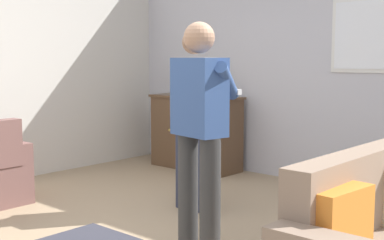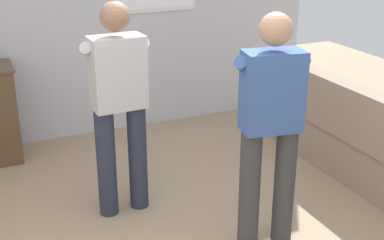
{
  "view_description": "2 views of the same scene",
  "coord_description": "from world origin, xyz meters",
  "px_view_note": "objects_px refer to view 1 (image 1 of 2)",
  "views": [
    {
      "loc": [
        3.07,
        -2.81,
        1.44
      ],
      "look_at": [
        0.19,
        0.41,
        0.92
      ],
      "focal_mm": 50.0,
      "sensor_mm": 36.0,
      "label": 1
    },
    {
      "loc": [
        -1.27,
        -2.82,
        2.25
      ],
      "look_at": [
        0.19,
        0.41,
        0.88
      ],
      "focal_mm": 50.0,
      "sensor_mm": 36.0,
      "label": 2
    }
  ],
  "objects_px": {
    "person_standing_right": "(200,127)",
    "person_standing_left": "(195,111)",
    "bottle_spirits_clear": "(175,85)",
    "bottle_liquor_amber": "(189,85)",
    "sideboard_cabinet": "(196,132)",
    "bottle_wine_green": "(206,86)"
  },
  "relations": [
    {
      "from": "person_standing_right",
      "to": "person_standing_left",
      "type": "bearing_deg",
      "value": 133.39
    },
    {
      "from": "bottle_spirits_clear",
      "to": "person_standing_left",
      "type": "relative_size",
      "value": 0.2
    },
    {
      "from": "bottle_liquor_amber",
      "to": "bottle_spirits_clear",
      "type": "distance_m",
      "value": 0.25
    },
    {
      "from": "sideboard_cabinet",
      "to": "bottle_liquor_amber",
      "type": "relative_size",
      "value": 3.57
    },
    {
      "from": "bottle_liquor_amber",
      "to": "bottle_spirits_clear",
      "type": "xyz_separation_m",
      "value": [
        -0.25,
        0.01,
        -0.01
      ]
    },
    {
      "from": "person_standing_left",
      "to": "bottle_wine_green",
      "type": "bearing_deg",
      "value": 126.78
    },
    {
      "from": "bottle_wine_green",
      "to": "person_standing_right",
      "type": "height_order",
      "value": "person_standing_right"
    },
    {
      "from": "person_standing_left",
      "to": "bottle_spirits_clear",
      "type": "bearing_deg",
      "value": 138.47
    },
    {
      "from": "person_standing_right",
      "to": "bottle_spirits_clear",
      "type": "bearing_deg",
      "value": 136.63
    },
    {
      "from": "bottle_liquor_amber",
      "to": "person_standing_right",
      "type": "relative_size",
      "value": 0.21
    },
    {
      "from": "bottle_spirits_clear",
      "to": "person_standing_right",
      "type": "relative_size",
      "value": 0.2
    },
    {
      "from": "bottle_wine_green",
      "to": "person_standing_left",
      "type": "xyz_separation_m",
      "value": [
        1.06,
        -1.41,
        -0.14
      ]
    },
    {
      "from": "sideboard_cabinet",
      "to": "bottle_liquor_amber",
      "type": "xyz_separation_m",
      "value": [
        -0.08,
        -0.05,
        0.61
      ]
    },
    {
      "from": "bottle_spirits_clear",
      "to": "person_standing_left",
      "type": "height_order",
      "value": "person_standing_left"
    },
    {
      "from": "bottle_liquor_amber",
      "to": "person_standing_left",
      "type": "distance_m",
      "value": 1.89
    },
    {
      "from": "sideboard_cabinet",
      "to": "person_standing_left",
      "type": "height_order",
      "value": "person_standing_left"
    },
    {
      "from": "sideboard_cabinet",
      "to": "person_standing_right",
      "type": "bearing_deg",
      "value": -48.03
    },
    {
      "from": "bottle_wine_green",
      "to": "bottle_liquor_amber",
      "type": "xyz_separation_m",
      "value": [
        -0.25,
        -0.05,
        0.0
      ]
    },
    {
      "from": "bottle_liquor_amber",
      "to": "sideboard_cabinet",
      "type": "bearing_deg",
      "value": 30.3
    },
    {
      "from": "sideboard_cabinet",
      "to": "bottle_spirits_clear",
      "type": "distance_m",
      "value": 0.68
    },
    {
      "from": "bottle_wine_green",
      "to": "person_standing_left",
      "type": "height_order",
      "value": "person_standing_left"
    },
    {
      "from": "sideboard_cabinet",
      "to": "bottle_liquor_amber",
      "type": "height_order",
      "value": "bottle_liquor_amber"
    }
  ]
}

